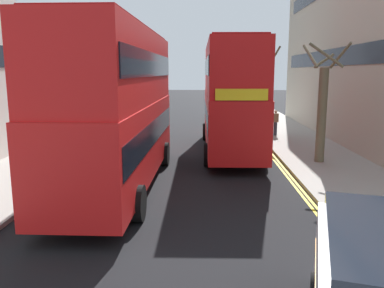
{
  "coord_description": "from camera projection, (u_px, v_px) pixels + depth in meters",
  "views": [
    {
      "loc": [
        0.89,
        -1.68,
        4.14
      ],
      "look_at": [
        0.5,
        11.0,
        1.8
      ],
      "focal_mm": 36.62,
      "sensor_mm": 36.0,
      "label": 1
    }
  ],
  "objects": [
    {
      "name": "sidewalk_right",
      "position": [
        326.0,
        162.0,
        17.95
      ],
      "size": [
        4.0,
        80.0,
        0.14
      ],
      "primitive_type": "cube",
      "color": "#9E9991",
      "rests_on": "ground"
    },
    {
      "name": "sidewalk_left",
      "position": [
        46.0,
        160.0,
        18.34
      ],
      "size": [
        4.0,
        80.0,
        0.14
      ],
      "primitive_type": "cube",
      "color": "#9E9991",
      "rests_on": "ground"
    },
    {
      "name": "kerb_line_outer",
      "position": [
        289.0,
        174.0,
        16.06
      ],
      "size": [
        0.1,
        56.0,
        0.01
      ],
      "primitive_type": "cube",
      "color": "yellow",
      "rests_on": "ground"
    },
    {
      "name": "kerb_line_inner",
      "position": [
        285.0,
        174.0,
        16.06
      ],
      "size": [
        0.1,
        56.0,
        0.01
      ],
      "primitive_type": "cube",
      "color": "yellow",
      "rests_on": "ground"
    },
    {
      "name": "double_decker_bus_away",
      "position": [
        119.0,
        104.0,
        13.83
      ],
      "size": [
        2.91,
        10.84,
        5.64
      ],
      "color": "red",
      "rests_on": "ground"
    },
    {
      "name": "double_decker_bus_oncoming",
      "position": [
        231.0,
        94.0,
        20.17
      ],
      "size": [
        2.88,
        10.83,
        5.64
      ],
      "color": "red",
      "rests_on": "ground"
    },
    {
      "name": "pedestrian_far",
      "position": [
        276.0,
        122.0,
        24.96
      ],
      "size": [
        0.34,
        0.22,
        1.62
      ],
      "color": "#2D2D38",
      "rests_on": "sidewalk_right"
    },
    {
      "name": "street_tree_near",
      "position": [
        268.0,
        91.0,
        25.48
      ],
      "size": [
        1.75,
        2.08,
        6.01
      ],
      "color": "#6B6047",
      "rests_on": "sidewalk_right"
    },
    {
      "name": "street_tree_mid",
      "position": [
        322.0,
        109.0,
        17.3
      ],
      "size": [
        1.83,
        1.83,
        5.24
      ],
      "color": "#6B6047",
      "rests_on": "sidewalk_right"
    }
  ]
}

